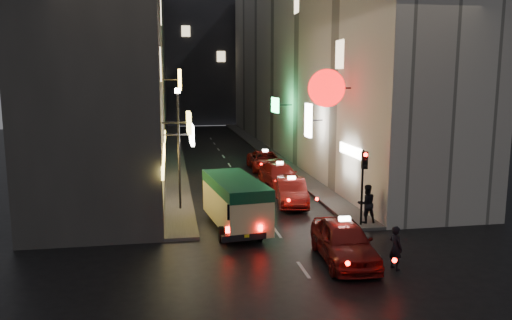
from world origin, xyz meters
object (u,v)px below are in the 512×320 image
minibus (235,198)px  taxi_near (344,238)px  lamp_post (179,140)px  traffic_light (364,171)px  pedestrian_crossing (396,245)px

minibus → taxi_near: bearing=-53.3°
taxi_near → lamp_post: lamp_post is taller
minibus → lamp_post: lamp_post is taller
taxi_near → lamp_post: 10.64m
minibus → traffic_light: traffic_light is taller
pedestrian_crossing → traffic_light: (0.70, 4.94, 1.77)m
traffic_light → pedestrian_crossing: bearing=-98.1°
minibus → traffic_light: 5.97m
minibus → pedestrian_crossing: bearing=-48.9°
traffic_light → lamp_post: 9.42m
taxi_near → pedestrian_crossing: 1.91m
minibus → traffic_light: bearing=-8.7°
minibus → lamp_post: (-2.42, 3.64, 2.23)m
traffic_light → taxi_near: bearing=-120.5°
pedestrian_crossing → minibus: bearing=23.7°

